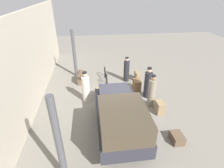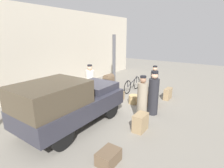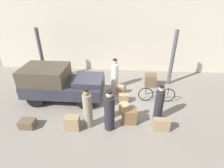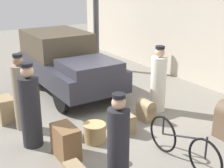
% 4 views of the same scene
% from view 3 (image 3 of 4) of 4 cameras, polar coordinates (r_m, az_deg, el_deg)
% --- Properties ---
extents(ground_plane, '(30.00, 30.00, 0.00)m').
position_cam_3_polar(ground_plane, '(8.69, -1.42, -6.09)').
color(ground_plane, gray).
extents(station_building_facade, '(16.00, 0.15, 4.50)m').
position_cam_3_polar(station_building_facade, '(11.52, 0.42, 15.13)').
color(station_building_facade, beige).
rests_on(station_building_facade, ground).
extents(canopy_pillar_left, '(0.21, 0.21, 3.12)m').
position_cam_3_polar(canopy_pillar_left, '(11.04, -22.09, 8.68)').
color(canopy_pillar_left, '#4C4C51').
rests_on(canopy_pillar_left, ground).
extents(canopy_pillar_right, '(0.21, 0.21, 3.12)m').
position_cam_3_polar(canopy_pillar_right, '(10.30, 19.12, 7.85)').
color(canopy_pillar_right, '#4C4C51').
rests_on(canopy_pillar_right, ground).
extents(truck, '(3.83, 1.80, 1.72)m').
position_cam_3_polar(truck, '(8.91, -16.80, 0.62)').
color(truck, black).
rests_on(truck, ground).
extents(bicycle, '(1.80, 0.04, 0.79)m').
position_cam_3_polar(bicycle, '(8.87, 14.34, -3.35)').
color(bicycle, black).
rests_on(bicycle, ground).
extents(wicker_basket, '(0.48, 0.48, 0.39)m').
position_cam_3_polar(wicker_basket, '(8.04, 3.89, -7.67)').
color(wicker_basket, tan).
rests_on(wicker_basket, ground).
extents(porter_with_bicycle, '(0.41, 0.41, 1.75)m').
position_cam_3_polar(porter_with_bicycle, '(6.79, -0.84, -9.13)').
color(porter_with_bicycle, '#232328').
rests_on(porter_with_bicycle, ground).
extents(porter_lifting_near_truck, '(0.39, 0.39, 1.70)m').
position_cam_3_polar(porter_lifting_near_truck, '(9.63, 0.92, 2.96)').
color(porter_lifting_near_truck, silver).
rests_on(porter_lifting_near_truck, ground).
extents(porter_standing_middle, '(0.36, 0.36, 1.74)m').
position_cam_3_polar(porter_standing_middle, '(6.97, -7.94, -8.29)').
color(porter_standing_middle, gray).
rests_on(porter_standing_middle, ground).
extents(porter_carrying_trunk, '(0.36, 0.36, 1.61)m').
position_cam_3_polar(porter_carrying_trunk, '(7.57, 15.11, -6.34)').
color(porter_carrying_trunk, '#232328').
rests_on(porter_carrying_trunk, ground).
extents(suitcase_tan_flat, '(0.64, 0.25, 0.55)m').
position_cam_3_polar(suitcase_tan_flat, '(7.29, 15.79, -12.66)').
color(suitcase_tan_flat, '#937A56').
rests_on(suitcase_tan_flat, ground).
extents(trunk_umber_medium, '(0.49, 0.30, 0.42)m').
position_cam_3_polar(trunk_umber_medium, '(8.67, 3.81, -4.56)').
color(trunk_umber_medium, '#937A56').
rests_on(trunk_umber_medium, ground).
extents(suitcase_small_leather, '(0.43, 0.29, 0.51)m').
position_cam_3_polar(suitcase_small_leather, '(9.31, 2.53, -1.57)').
color(suitcase_small_leather, '#937A56').
rests_on(suitcase_small_leather, ground).
extents(trunk_barrel_dark, '(0.62, 0.47, 0.81)m').
position_cam_3_polar(trunk_barrel_dark, '(10.18, 12.47, 1.52)').
color(trunk_barrel_dark, brown).
rests_on(trunk_barrel_dark, ground).
extents(trunk_wicker_pale, '(0.57, 0.35, 0.59)m').
position_cam_3_polar(trunk_wicker_pale, '(7.23, -12.82, -12.31)').
color(trunk_wicker_pale, '#937A56').
rests_on(trunk_wicker_pale, ground).
extents(suitcase_black_upright, '(0.63, 0.38, 0.64)m').
position_cam_3_polar(suitcase_black_upright, '(7.37, 5.65, -10.49)').
color(suitcase_black_upright, brown).
rests_on(suitcase_black_upright, ground).
extents(trunk_large_brown, '(0.60, 0.44, 0.34)m').
position_cam_3_polar(trunk_large_brown, '(8.00, -25.90, -11.56)').
color(trunk_large_brown, brown).
rests_on(trunk_large_brown, ground).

